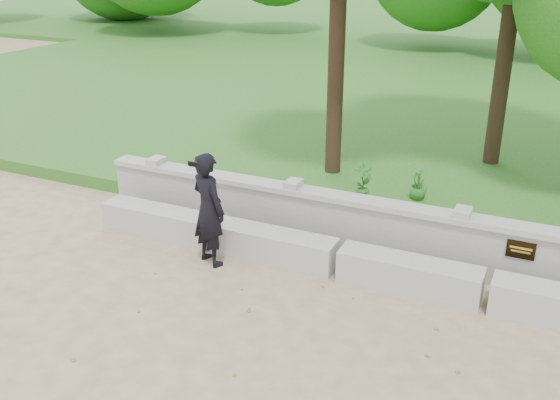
# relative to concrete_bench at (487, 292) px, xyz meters

# --- Properties ---
(ground) EXTENTS (80.00, 80.00, 0.00)m
(ground) POSITION_rel_concrete_bench_xyz_m (-0.00, -1.90, -0.22)
(ground) COLOR tan
(ground) RESTS_ON ground
(lawn) EXTENTS (40.00, 22.00, 0.25)m
(lawn) POSITION_rel_concrete_bench_xyz_m (-0.00, 12.10, -0.10)
(lawn) COLOR #23581F
(lawn) RESTS_ON ground
(concrete_bench) EXTENTS (11.90, 0.45, 0.45)m
(concrete_bench) POSITION_rel_concrete_bench_xyz_m (0.00, 0.00, 0.00)
(concrete_bench) COLOR #AEABA4
(concrete_bench) RESTS_ON ground
(parapet_wall) EXTENTS (12.50, 0.35, 0.90)m
(parapet_wall) POSITION_rel_concrete_bench_xyz_m (0.00, 0.70, 0.24)
(parapet_wall) COLOR #A3A19A
(parapet_wall) RESTS_ON ground
(man_main) EXTENTS (0.72, 0.67, 1.67)m
(man_main) POSITION_rel_concrete_bench_xyz_m (-3.79, -0.45, 0.61)
(man_main) COLOR black
(man_main) RESTS_ON ground
(shrub_a) EXTENTS (0.42, 0.42, 0.67)m
(shrub_a) POSITION_rel_concrete_bench_xyz_m (-2.38, 2.19, 0.36)
(shrub_a) COLOR #2C6D25
(shrub_a) RESTS_ON lawn
(shrub_d) EXTENTS (0.36, 0.38, 0.56)m
(shrub_d) POSITION_rel_concrete_bench_xyz_m (-1.53, 2.61, 0.30)
(shrub_d) COLOR #2C6D25
(shrub_d) RESTS_ON lawn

